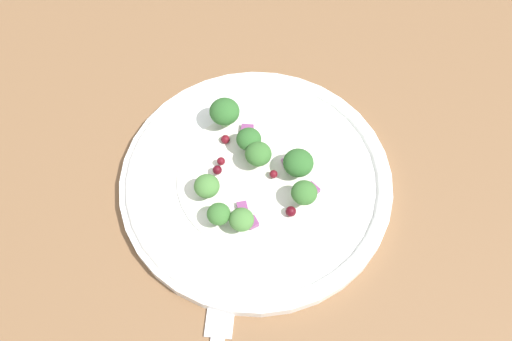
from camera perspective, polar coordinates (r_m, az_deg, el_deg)
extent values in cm
cube|color=brown|center=(57.23, -2.39, -0.63)|extent=(180.00, 180.00, 2.00)
cylinder|color=white|center=(55.10, 0.00, -1.09)|extent=(26.37, 26.37, 1.20)
torus|color=white|center=(54.57, 0.00, -0.78)|extent=(25.26, 25.26, 1.00)
cylinder|color=white|center=(54.49, 0.00, -0.73)|extent=(15.30, 15.30, 0.20)
cylinder|color=#8EB77A|center=(53.23, -4.90, -2.12)|extent=(0.90, 0.90, 0.90)
ellipsoid|color=#477A38|center=(52.28, -4.99, -1.57)|extent=(2.40, 2.40, 1.80)
cylinder|color=#9EC684|center=(55.55, -0.72, 2.56)|extent=(0.92, 0.92, 0.92)
ellipsoid|color=#2D6028|center=(54.63, -0.73, 3.18)|extent=(2.44, 2.44, 1.83)
cylinder|color=#9EC684|center=(54.58, 0.22, 1.18)|extent=(0.95, 0.95, 0.95)
ellipsoid|color=#386B2D|center=(53.60, 0.23, 1.81)|extent=(2.54, 2.54, 1.91)
cylinder|color=#9EC684|center=(51.49, -1.45, -5.45)|extent=(0.85, 0.85, 0.85)
ellipsoid|color=#477A38|center=(50.56, -1.48, -4.97)|extent=(2.26, 2.26, 1.70)
cylinder|color=#8EB77A|center=(52.52, 4.80, -2.79)|extent=(0.91, 0.91, 0.91)
ellipsoid|color=#386B2D|center=(51.56, 4.89, -2.24)|extent=(2.42, 2.42, 1.81)
cylinder|color=#8EB77A|center=(57.15, -3.13, 5.18)|extent=(1.12, 1.12, 1.12)
ellipsoid|color=#2D6028|center=(56.05, -3.19, 5.97)|extent=(3.00, 3.00, 2.25)
cylinder|color=#8EB77A|center=(51.77, -3.72, -4.85)|extent=(0.81, 0.81, 0.81)
ellipsoid|color=#386B2D|center=(50.89, -3.78, -4.39)|extent=(2.15, 2.15, 1.61)
cylinder|color=#9EC684|center=(54.45, 4.20, 0.08)|extent=(1.09, 1.09, 1.09)
ellipsoid|color=#2D6028|center=(53.32, 4.29, 0.78)|extent=(2.91, 2.91, 2.18)
sphere|color=maroon|center=(54.00, 1.78, -0.37)|extent=(0.79, 0.79, 0.79)
sphere|color=#4C0A14|center=(54.01, -3.93, 0.05)|extent=(0.90, 0.90, 0.90)
sphere|color=maroon|center=(54.58, -3.55, 0.98)|extent=(0.80, 0.80, 0.80)
sphere|color=maroon|center=(56.32, -3.11, 3.16)|extent=(0.90, 0.90, 0.90)
sphere|color=#4C0A14|center=(52.20, 3.53, -4.14)|extent=(0.99, 0.99, 0.99)
cube|color=#843D75|center=(51.89, -0.38, -5.25)|extent=(1.34, 1.31, 0.57)
cube|color=#843D75|center=(52.61, -1.39, -3.64)|extent=(1.04, 1.06, 0.39)
cube|color=#843D75|center=(57.04, -0.88, 4.16)|extent=(1.11, 1.34, 0.59)
cube|color=#843D75|center=(53.65, 5.65, -1.93)|extent=(1.65, 1.63, 0.58)
cube|color=#A35B93|center=(55.22, 3.39, 1.07)|extent=(1.38, 1.62, 0.34)
cube|color=silver|center=(50.54, -3.63, -14.50)|extent=(3.86, 2.81, 0.50)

